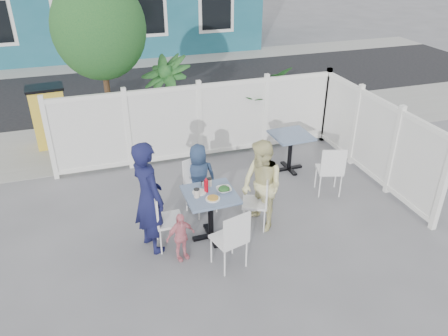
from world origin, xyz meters
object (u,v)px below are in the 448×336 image
object	(u,v)px
utility_cabinet	(50,118)
chair_near	(232,236)
main_table	(210,204)
woman	(262,186)
chair_right	(260,198)
man	(148,197)
chair_left	(163,216)
spare_table	(291,142)
chair_back	(198,181)
toddler	(181,237)
boy	(199,177)

from	to	relation	value
utility_cabinet	chair_near	distance (m)	5.66
main_table	woman	world-z (taller)	woman
chair_right	man	world-z (taller)	man
chair_left	spare_table	bearing A→B (deg)	120.08
chair_left	utility_cabinet	bearing A→B (deg)	-158.87
chair_back	chair_near	distance (m)	1.59
chair_left	chair_right	distance (m)	1.55
spare_table	chair_near	world-z (taller)	chair_near
chair_near	man	world-z (taller)	man
man	chair_left	bearing A→B (deg)	-126.27
spare_table	woman	bearing A→B (deg)	-128.45
main_table	toddler	distance (m)	0.70
chair_left	woman	bearing A→B (deg)	91.25
utility_cabinet	main_table	world-z (taller)	utility_cabinet
chair_right	toddler	size ratio (longest dim) A/B	1.16
chair_near	main_table	bearing A→B (deg)	80.34
chair_right	woman	size ratio (longest dim) A/B	0.60
spare_table	woman	distance (m)	2.07
chair_right	woman	world-z (taller)	woman
chair_left	chair_near	distance (m)	1.12
chair_back	woman	world-z (taller)	woman
chair_right	boy	xyz separation A→B (m)	(-0.77, 0.84, 0.07)
main_table	spare_table	xyz separation A→B (m)	(2.12, 1.65, -0.02)
chair_right	man	bearing A→B (deg)	113.94
woman	toddler	world-z (taller)	woman
main_table	man	size ratio (longest dim) A/B	0.46
woman	boy	xyz separation A→B (m)	(-0.79, 0.85, -0.16)
spare_table	woman	size ratio (longest dim) A/B	0.52
utility_cabinet	toddler	bearing A→B (deg)	-72.86
chair_left	boy	size ratio (longest dim) A/B	0.79
man	boy	bearing A→B (deg)	-70.47
main_table	chair_back	world-z (taller)	chair_back
woman	main_table	bearing A→B (deg)	-103.08
spare_table	boy	bearing A→B (deg)	-159.70
man	utility_cabinet	bearing A→B (deg)	-2.24
chair_left	main_table	bearing A→B (deg)	89.77
chair_left	chair_near	size ratio (longest dim) A/B	0.99
boy	toddler	xyz separation A→B (m)	(-0.61, -1.24, -0.20)
utility_cabinet	woman	bearing A→B (deg)	-57.25
chair_back	chair_near	size ratio (longest dim) A/B	1.01
toddler	utility_cabinet	bearing A→B (deg)	95.36
utility_cabinet	main_table	distance (m)	4.93
utility_cabinet	chair_left	size ratio (longest dim) A/B	1.40
spare_table	chair_right	size ratio (longest dim) A/B	0.86
utility_cabinet	spare_table	bearing A→B (deg)	-34.84
chair_right	chair_near	bearing A→B (deg)	162.08
chair_near	spare_table	bearing A→B (deg)	34.35
chair_right	chair_near	distance (m)	1.11
main_table	man	world-z (taller)	man
chair_left	chair_near	world-z (taller)	chair_near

